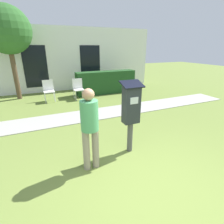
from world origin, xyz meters
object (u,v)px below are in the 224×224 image
at_px(parking_meter, 131,108).
at_px(person_standing, 90,124).
at_px(outdoor_chair_left, 49,89).
at_px(outdoor_chair_middle, 78,87).

distance_m(parking_meter, person_standing, 1.00).
height_order(outdoor_chair_left, outdoor_chair_middle, same).
bearing_deg(outdoor_chair_left, parking_meter, -78.39).
relative_size(parking_meter, person_standing, 1.01).
bearing_deg(person_standing, outdoor_chair_left, 100.52).
xyz_separation_m(parking_meter, outdoor_chair_left, (-1.28, 4.82, -0.49)).
bearing_deg(parking_meter, outdoor_chair_middle, 90.51).
height_order(parking_meter, outdoor_chair_middle, parking_meter).
bearing_deg(outdoor_chair_left, person_standing, -89.76).
distance_m(outdoor_chair_left, outdoor_chair_middle, 1.25).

